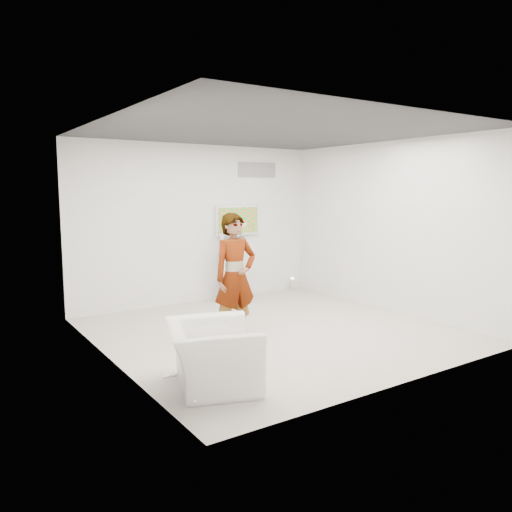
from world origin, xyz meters
name	(u,v)px	position (x,y,z in m)	size (l,w,h in m)	color
room	(274,234)	(0.00, 0.00, 1.50)	(5.01, 5.01, 3.00)	#B1AEA2
tv	(237,220)	(0.85, 2.45, 1.55)	(1.00, 0.08, 0.60)	silver
logo_decal	(257,170)	(1.35, 2.49, 2.55)	(0.90, 0.02, 0.30)	gray
person	(235,277)	(-0.72, -0.05, 0.91)	(0.67, 0.44, 1.83)	silver
armchair	(212,355)	(-1.83, -1.39, 0.35)	(1.08, 0.94, 0.70)	silver
pedestal	(232,277)	(0.53, 2.14, 0.48)	(0.47, 0.47, 0.97)	silver
floor_uplight	(292,284)	(2.19, 2.36, 0.13)	(0.17, 0.17, 0.27)	silver
vitrine	(232,242)	(0.53, 2.14, 1.15)	(0.36, 0.36, 0.36)	silver
console	(232,247)	(0.53, 2.14, 1.07)	(0.04, 0.14, 0.20)	silver
wii_remote	(244,225)	(-0.48, 0.10, 1.65)	(0.04, 0.16, 0.04)	silver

